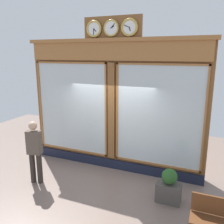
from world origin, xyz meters
TOP-DOWN VIEW (x-y plane):
  - shop_facade at (-0.00, -0.13)m, footprint 5.35×0.42m
  - pedestrian at (1.52, 1.57)m, footprint 0.40×0.29m
  - planter_box at (-1.88, 1.07)m, footprint 0.56×0.36m
  - planter_shrub at (-1.88, 1.07)m, footprint 0.36×0.36m

SIDE VIEW (x-z plane):
  - planter_box at x=-1.88m, z-range 0.00..0.46m
  - planter_shrub at x=-1.88m, z-range 0.46..0.81m
  - pedestrian at x=1.52m, z-range 0.09..1.78m
  - shop_facade at x=0.00m, z-range -0.25..4.07m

